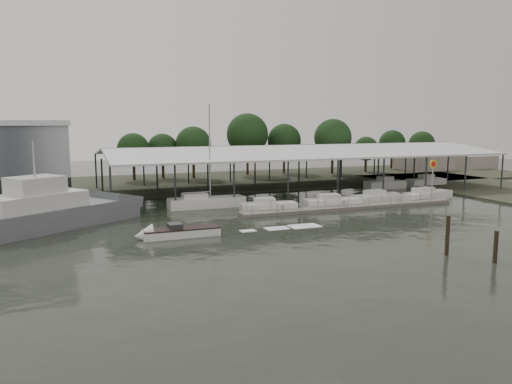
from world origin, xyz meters
name	(u,v)px	position (x,y,z in m)	size (l,w,h in m)	color
ground	(268,237)	(0.00, 0.00, 0.00)	(200.00, 200.00, 0.00)	#252B22
land_strip_far	(170,183)	(0.00, 42.00, 0.10)	(140.00, 30.00, 0.30)	#3B3E2F
covered_boat_shed	(299,150)	(17.00, 28.00, 6.13)	(58.24, 24.00, 6.96)	silver
floating_dock	(351,207)	(15.00, 10.00, 0.20)	(28.00, 2.00, 1.40)	slate
shell_fuel_sign	(433,172)	(27.00, 9.99, 3.93)	(1.10, 0.18, 5.55)	#999C9F
distant_commercial_buildings	(440,162)	(59.03, 44.69, 1.84)	(22.00, 8.00, 4.00)	gray
grey_trawler	(49,212)	(-18.32, 11.32, 1.58)	(19.02, 14.92, 8.84)	slate
white_sailboat	(205,202)	(-0.88, 17.46, 0.65)	(9.32, 2.76, 12.63)	white
speedboat_underway	(174,233)	(-7.84, 3.16, 0.39)	(18.59, 2.50, 2.00)	white
moored_cruiser_0	(268,206)	(5.06, 11.97, 0.61)	(6.76, 3.19, 1.70)	white
moored_cruiser_1	(332,202)	(13.45, 11.86, 0.61)	(7.13, 2.68, 1.70)	white
moored_cruiser_2	(377,198)	(20.75, 12.87, 0.61)	(7.49, 2.96, 1.70)	white
moored_cruiser_3	(426,195)	(28.20, 12.54, 0.61)	(8.60, 3.78, 1.70)	white
horizon_tree_line	(282,141)	(23.17, 47.83, 6.59)	(66.18, 12.07, 11.97)	black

